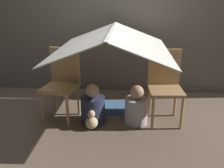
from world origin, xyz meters
TOP-DOWN VIEW (x-y plane):
  - ground_plane at (0.00, 0.00)m, footprint 8.80×8.80m
  - wall_back at (0.00, 1.29)m, footprint 7.00×0.05m
  - chair_left at (-0.65, 0.27)m, footprint 0.48×0.48m
  - chair_right at (0.66, 0.27)m, footprint 0.43×0.43m
  - sheet_canopy at (0.00, 0.19)m, footprint 1.34×1.59m
  - person_front at (-0.24, 0.13)m, footprint 0.30×0.30m
  - person_second at (0.31, 0.14)m, footprint 0.29×0.29m
  - floor_cushion at (0.01, 0.46)m, footprint 0.35×0.28m
  - plush_toy at (-0.23, -0.04)m, footprint 0.15×0.15m

SIDE VIEW (x-z plane):
  - ground_plane at x=0.00m, z-range 0.00..0.00m
  - floor_cushion at x=0.01m, z-range 0.00..0.10m
  - plush_toy at x=-0.23m, z-range -0.02..0.22m
  - person_front at x=-0.24m, z-range -0.05..0.46m
  - person_second at x=0.31m, z-range -0.05..0.46m
  - chair_left at x=-0.65m, z-range 0.04..0.96m
  - chair_right at x=0.66m, z-range 0.04..0.96m
  - sheet_canopy at x=0.00m, z-range 0.91..1.17m
  - wall_back at x=0.00m, z-range 0.00..2.50m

